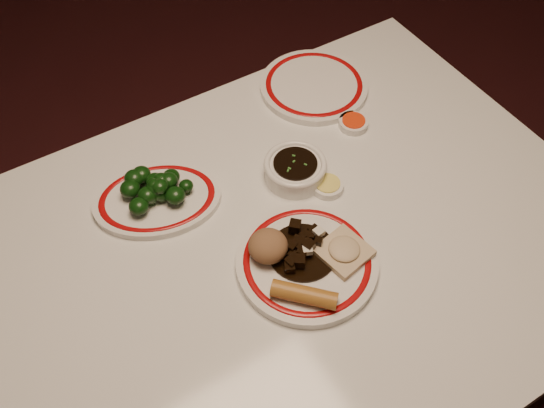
{
  "coord_description": "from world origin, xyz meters",
  "views": [
    {
      "loc": [
        -0.36,
        -0.52,
        1.68
      ],
      "look_at": [
        -0.0,
        0.06,
        0.8
      ],
      "focal_mm": 40.0,
      "sensor_mm": 36.0,
      "label": 1
    }
  ],
  "objects_px": {
    "dining_table": "(289,268)",
    "rice_mound": "(268,246)",
    "fried_wonton": "(344,251)",
    "main_plate": "(307,262)",
    "soy_bowl": "(295,170)",
    "broccoli_pile": "(154,187)",
    "broccoli_plate": "(157,199)",
    "spring_roll": "(304,295)",
    "stirfry_heap": "(301,249)"
  },
  "relations": [
    {
      "from": "dining_table",
      "to": "rice_mound",
      "type": "relative_size",
      "value": 16.79
    },
    {
      "from": "fried_wonton",
      "to": "dining_table",
      "type": "bearing_deg",
      "value": 126.62
    },
    {
      "from": "main_plate",
      "to": "soy_bowl",
      "type": "bearing_deg",
      "value": 62.92
    },
    {
      "from": "dining_table",
      "to": "broccoli_pile",
      "type": "xyz_separation_m",
      "value": [
        -0.17,
        0.22,
        0.13
      ]
    },
    {
      "from": "broccoli_plate",
      "to": "rice_mound",
      "type": "bearing_deg",
      "value": -63.06
    },
    {
      "from": "fried_wonton",
      "to": "rice_mound",
      "type": "bearing_deg",
      "value": 148.49
    },
    {
      "from": "spring_roll",
      "to": "broccoli_pile",
      "type": "relative_size",
      "value": 0.86
    },
    {
      "from": "stirfry_heap",
      "to": "soy_bowl",
      "type": "height_order",
      "value": "stirfry_heap"
    },
    {
      "from": "main_plate",
      "to": "broccoli_pile",
      "type": "distance_m",
      "value": 0.33
    },
    {
      "from": "dining_table",
      "to": "fried_wonton",
      "type": "height_order",
      "value": "fried_wonton"
    },
    {
      "from": "main_plate",
      "to": "soy_bowl",
      "type": "distance_m",
      "value": 0.21
    },
    {
      "from": "broccoli_plate",
      "to": "soy_bowl",
      "type": "relative_size",
      "value": 2.41
    },
    {
      "from": "main_plate",
      "to": "rice_mound",
      "type": "relative_size",
      "value": 4.65
    },
    {
      "from": "dining_table",
      "to": "spring_roll",
      "type": "height_order",
      "value": "spring_roll"
    },
    {
      "from": "fried_wonton",
      "to": "broccoli_pile",
      "type": "distance_m",
      "value": 0.38
    },
    {
      "from": "broccoli_plate",
      "to": "soy_bowl",
      "type": "height_order",
      "value": "soy_bowl"
    },
    {
      "from": "main_plate",
      "to": "fried_wonton",
      "type": "relative_size",
      "value": 3.42
    },
    {
      "from": "main_plate",
      "to": "soy_bowl",
      "type": "relative_size",
      "value": 2.7
    },
    {
      "from": "fried_wonton",
      "to": "soy_bowl",
      "type": "bearing_deg",
      "value": 81.04
    },
    {
      "from": "spring_roll",
      "to": "soy_bowl",
      "type": "distance_m",
      "value": 0.29
    },
    {
      "from": "soy_bowl",
      "to": "broccoli_plate",
      "type": "bearing_deg",
      "value": 162.17
    },
    {
      "from": "broccoli_plate",
      "to": "dining_table",
      "type": "bearing_deg",
      "value": -51.73
    },
    {
      "from": "main_plate",
      "to": "dining_table",
      "type": "bearing_deg",
      "value": 87.39
    },
    {
      "from": "dining_table",
      "to": "fried_wonton",
      "type": "relative_size",
      "value": 12.35
    },
    {
      "from": "main_plate",
      "to": "broccoli_plate",
      "type": "relative_size",
      "value": 1.12
    },
    {
      "from": "dining_table",
      "to": "broccoli_plate",
      "type": "relative_size",
      "value": 4.05
    },
    {
      "from": "spring_roll",
      "to": "stirfry_heap",
      "type": "bearing_deg",
      "value": 15.12
    },
    {
      "from": "rice_mound",
      "to": "soy_bowl",
      "type": "xyz_separation_m",
      "value": [
        0.15,
        0.14,
        -0.02
      ]
    },
    {
      "from": "spring_roll",
      "to": "stirfry_heap",
      "type": "relative_size",
      "value": 0.9
    },
    {
      "from": "broccoli_plate",
      "to": "broccoli_pile",
      "type": "xyz_separation_m",
      "value": [
        0.0,
        0.01,
        0.03
      ]
    },
    {
      "from": "rice_mound",
      "to": "fried_wonton",
      "type": "xyz_separation_m",
      "value": [
        0.12,
        -0.07,
        -0.02
      ]
    },
    {
      "from": "broccoli_pile",
      "to": "broccoli_plate",
      "type": "bearing_deg",
      "value": -104.1
    },
    {
      "from": "fried_wonton",
      "to": "broccoli_plate",
      "type": "distance_m",
      "value": 0.38
    },
    {
      "from": "spring_roll",
      "to": "broccoli_pile",
      "type": "bearing_deg",
      "value": 64.69
    },
    {
      "from": "stirfry_heap",
      "to": "rice_mound",
      "type": "bearing_deg",
      "value": 152.93
    },
    {
      "from": "fried_wonton",
      "to": "soy_bowl",
      "type": "distance_m",
      "value": 0.22
    },
    {
      "from": "soy_bowl",
      "to": "dining_table",
      "type": "bearing_deg",
      "value": -125.68
    },
    {
      "from": "dining_table",
      "to": "rice_mound",
      "type": "height_order",
      "value": "rice_mound"
    },
    {
      "from": "spring_roll",
      "to": "soy_bowl",
      "type": "relative_size",
      "value": 0.92
    },
    {
      "from": "stirfry_heap",
      "to": "spring_roll",
      "type": "bearing_deg",
      "value": -120.62
    },
    {
      "from": "stirfry_heap",
      "to": "main_plate",
      "type": "bearing_deg",
      "value": -91.64
    },
    {
      "from": "rice_mound",
      "to": "fried_wonton",
      "type": "relative_size",
      "value": 0.74
    },
    {
      "from": "broccoli_plate",
      "to": "stirfry_heap",
      "type": "bearing_deg",
      "value": -56.43
    },
    {
      "from": "rice_mound",
      "to": "broccoli_plate",
      "type": "bearing_deg",
      "value": 116.94
    },
    {
      "from": "stirfry_heap",
      "to": "soy_bowl",
      "type": "bearing_deg",
      "value": 60.32
    },
    {
      "from": "fried_wonton",
      "to": "broccoli_pile",
      "type": "xyz_separation_m",
      "value": [
        -0.23,
        0.3,
        0.01
      ]
    },
    {
      "from": "dining_table",
      "to": "broccoli_pile",
      "type": "height_order",
      "value": "broccoli_pile"
    },
    {
      "from": "main_plate",
      "to": "broccoli_plate",
      "type": "xyz_separation_m",
      "value": [
        -0.17,
        0.27,
        -0.0
      ]
    },
    {
      "from": "spring_roll",
      "to": "dining_table",
      "type": "bearing_deg",
      "value": 22.73
    },
    {
      "from": "main_plate",
      "to": "fried_wonton",
      "type": "xyz_separation_m",
      "value": [
        0.06,
        -0.02,
        0.02
      ]
    }
  ]
}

